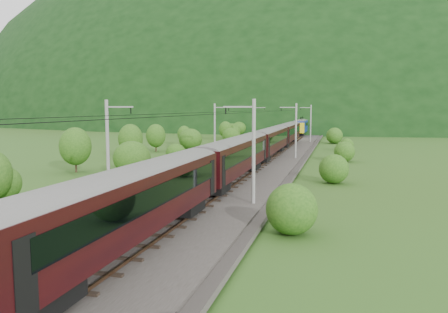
# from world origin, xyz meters

# --- Properties ---
(ground) EXTENTS (600.00, 600.00, 0.00)m
(ground) POSITION_xyz_m (0.00, 0.00, 0.00)
(ground) COLOR #345219
(ground) RESTS_ON ground
(railbed) EXTENTS (14.00, 220.00, 0.30)m
(railbed) POSITION_xyz_m (0.00, 10.00, 0.15)
(railbed) COLOR #38332D
(railbed) RESTS_ON ground
(track_left) EXTENTS (2.40, 220.00, 0.27)m
(track_left) POSITION_xyz_m (-2.40, 10.00, 0.37)
(track_left) COLOR brown
(track_left) RESTS_ON railbed
(track_right) EXTENTS (2.40, 220.00, 0.27)m
(track_right) POSITION_xyz_m (2.40, 10.00, 0.37)
(track_right) COLOR brown
(track_right) RESTS_ON railbed
(catenary_left) EXTENTS (2.54, 192.28, 8.00)m
(catenary_left) POSITION_xyz_m (-6.12, 32.00, 4.50)
(catenary_left) COLOR gray
(catenary_left) RESTS_ON railbed
(catenary_right) EXTENTS (2.54, 192.28, 8.00)m
(catenary_right) POSITION_xyz_m (6.12, 32.00, 4.50)
(catenary_right) COLOR gray
(catenary_right) RESTS_ON railbed
(overhead_wires) EXTENTS (4.83, 198.00, 0.03)m
(overhead_wires) POSITION_xyz_m (0.00, 10.00, 7.10)
(overhead_wires) COLOR black
(overhead_wires) RESTS_ON ground
(mountain_main) EXTENTS (504.00, 360.00, 244.00)m
(mountain_main) POSITION_xyz_m (0.00, 260.00, 0.00)
(mountain_main) COLOR black
(mountain_main) RESTS_ON ground
(mountain_ridge) EXTENTS (336.00, 280.00, 132.00)m
(mountain_ridge) POSITION_xyz_m (-120.00, 300.00, 0.00)
(mountain_ridge) COLOR black
(mountain_ridge) RESTS_ON ground
(train) EXTENTS (2.89, 139.51, 5.02)m
(train) POSITION_xyz_m (2.40, 20.62, 3.44)
(train) COLOR black
(train) RESTS_ON ground
(hazard_post_near) EXTENTS (0.17, 0.17, 1.64)m
(hazard_post_near) POSITION_xyz_m (0.03, 49.88, 1.12)
(hazard_post_near) COLOR red
(hazard_post_near) RESTS_ON railbed
(hazard_post_far) EXTENTS (0.17, 0.17, 1.60)m
(hazard_post_far) POSITION_xyz_m (0.16, 40.26, 1.10)
(hazard_post_far) COLOR red
(hazard_post_far) RESTS_ON railbed
(signal) EXTENTS (0.23, 0.23, 2.06)m
(signal) POSITION_xyz_m (-3.70, 24.99, 1.51)
(signal) COLOR black
(signal) RESTS_ON railbed
(vegetation_left) EXTENTS (12.42, 141.22, 5.35)m
(vegetation_left) POSITION_xyz_m (-14.09, 24.28, 2.21)
(vegetation_left) COLOR #1F4A13
(vegetation_left) RESTS_ON ground
(vegetation_right) EXTENTS (6.59, 107.56, 3.11)m
(vegetation_right) POSITION_xyz_m (11.66, 20.96, 1.35)
(vegetation_right) COLOR #1F4A13
(vegetation_right) RESTS_ON ground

